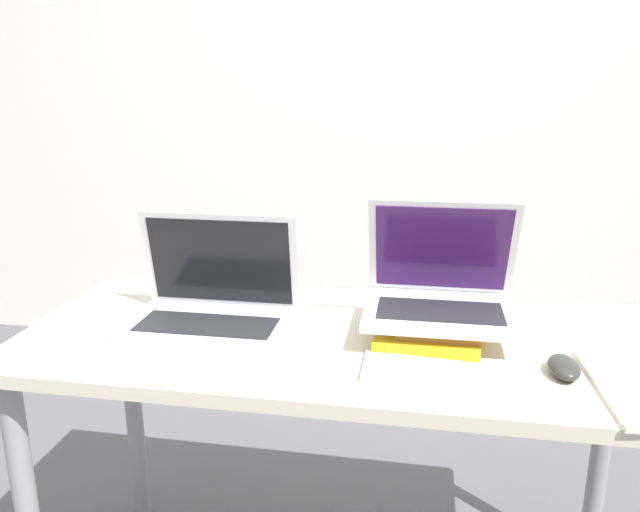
{
  "coord_description": "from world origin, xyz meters",
  "views": [
    {
      "loc": [
        0.18,
        -0.97,
        1.3
      ],
      "look_at": [
        -0.05,
        0.31,
        0.93
      ],
      "focal_mm": 35.0,
      "sensor_mm": 36.0,
      "label": 1
    }
  ],
  "objects_px": {
    "book_stack": "(434,328)",
    "mouse": "(564,367)",
    "wireless_keyboard": "(436,369)",
    "laptop_left": "(213,303)",
    "laptop_on_books": "(440,290)"
  },
  "relations": [
    {
      "from": "book_stack",
      "to": "mouse",
      "type": "distance_m",
      "value": 0.28
    },
    {
      "from": "wireless_keyboard",
      "to": "mouse",
      "type": "height_order",
      "value": "mouse"
    },
    {
      "from": "laptop_left",
      "to": "laptop_on_books",
      "type": "distance_m",
      "value": 0.52
    },
    {
      "from": "book_stack",
      "to": "mouse",
      "type": "bearing_deg",
      "value": -28.59
    },
    {
      "from": "mouse",
      "to": "laptop_left",
      "type": "bearing_deg",
      "value": 170.03
    },
    {
      "from": "mouse",
      "to": "wireless_keyboard",
      "type": "bearing_deg",
      "value": -172.05
    },
    {
      "from": "book_stack",
      "to": "laptop_on_books",
      "type": "relative_size",
      "value": 0.85
    },
    {
      "from": "wireless_keyboard",
      "to": "mouse",
      "type": "distance_m",
      "value": 0.24
    },
    {
      "from": "laptop_left",
      "to": "book_stack",
      "type": "xyz_separation_m",
      "value": [
        0.5,
        0.0,
        -0.03
      ]
    },
    {
      "from": "book_stack",
      "to": "wireless_keyboard",
      "type": "distance_m",
      "value": 0.17
    },
    {
      "from": "mouse",
      "to": "book_stack",
      "type": "bearing_deg",
      "value": 151.41
    },
    {
      "from": "wireless_keyboard",
      "to": "mouse",
      "type": "relative_size",
      "value": 2.74
    },
    {
      "from": "book_stack",
      "to": "wireless_keyboard",
      "type": "xyz_separation_m",
      "value": [
        0.0,
        -0.17,
        -0.02
      ]
    },
    {
      "from": "laptop_on_books",
      "to": "wireless_keyboard",
      "type": "height_order",
      "value": "laptop_on_books"
    },
    {
      "from": "laptop_left",
      "to": "mouse",
      "type": "bearing_deg",
      "value": -9.97
    }
  ]
}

